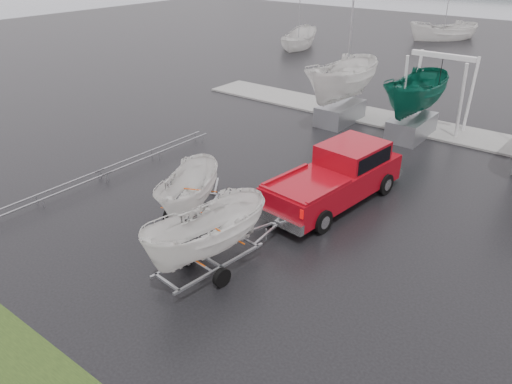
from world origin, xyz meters
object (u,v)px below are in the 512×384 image
object	(u,v)px
pickup_truck	(339,174)
boat_hoist	(439,81)
trailer_hitched	(206,193)
trailer_parked	(187,159)

from	to	relation	value
pickup_truck	boat_hoist	world-z (taller)	boat_hoist
pickup_truck	trailer_hitched	xyz separation A→B (m)	(-0.74, -6.76, 1.64)
trailer_parked	pickup_truck	bearing A→B (deg)	32.01
trailer_hitched	trailer_parked	size ratio (longest dim) A/B	1.08
pickup_truck	boat_hoist	xyz separation A→B (m)	(-0.03, 10.42, 1.54)
pickup_truck	trailer_hitched	bearing A→B (deg)	-90.00
trailer_hitched	boat_hoist	distance (m)	17.20
trailer_parked	boat_hoist	world-z (taller)	trailer_parked
trailer_hitched	trailer_parked	bearing A→B (deg)	151.17
trailer_parked	trailer_hitched	bearing A→B (deg)	-59.50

